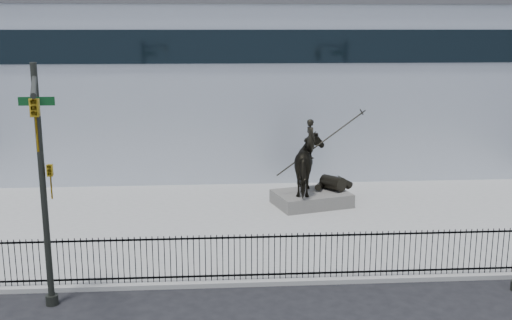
{
  "coord_description": "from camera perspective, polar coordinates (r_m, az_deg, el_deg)",
  "views": [
    {
      "loc": [
        -2.17,
        -16.3,
        7.91
      ],
      "look_at": [
        -0.63,
        6.0,
        2.94
      ],
      "focal_mm": 42.0,
      "sensor_mm": 36.0,
      "label": 1
    }
  ],
  "objects": [
    {
      "name": "statue_plinth",
      "position": [
        26.82,
        5.3,
        -3.68
      ],
      "size": [
        3.65,
        2.96,
        0.6
      ],
      "primitive_type": "cube",
      "rotation": [
        0.0,
        0.0,
        0.27
      ],
      "color": "#585650",
      "rests_on": "plaza"
    },
    {
      "name": "traffic_signal_left",
      "position": [
        16.79,
        -19.66,
        -1.59
      ],
      "size": [
        1.52,
        4.84,
        7.0
      ],
      "color": "black",
      "rests_on": "ground"
    },
    {
      "name": "building",
      "position": [
        36.53,
        -0.52,
        7.17
      ],
      "size": [
        44.0,
        14.0,
        9.0
      ],
      "primitive_type": "cube",
      "color": "silver",
      "rests_on": "ground"
    },
    {
      "name": "picket_fence",
      "position": [
        19.02,
        2.93,
        -9.11
      ],
      "size": [
        22.1,
        0.1,
        1.5
      ],
      "color": "black",
      "rests_on": "plaza"
    },
    {
      "name": "plaza",
      "position": [
        24.68,
        1.32,
        -5.99
      ],
      "size": [
        30.0,
        12.0,
        0.15
      ],
      "primitive_type": "cube",
      "color": "gray",
      "rests_on": "ground"
    },
    {
      "name": "equestrian_statue",
      "position": [
        26.46,
        5.49,
        -0.45
      ],
      "size": [
        3.94,
        3.0,
        3.45
      ],
      "rotation": [
        0.0,
        0.0,
        0.27
      ],
      "color": "black",
      "rests_on": "statue_plinth"
    },
    {
      "name": "ground",
      "position": [
        18.25,
        3.37,
        -13.19
      ],
      "size": [
        120.0,
        120.0,
        0.0
      ],
      "primitive_type": "plane",
      "color": "black",
      "rests_on": "ground"
    }
  ]
}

